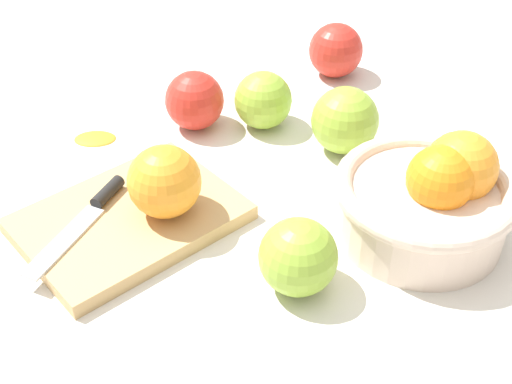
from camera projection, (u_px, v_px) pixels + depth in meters
ground_plane at (224, 197)px, 0.75m from camera, size 2.40×2.40×0.00m
bowl at (429, 198)px, 0.67m from camera, size 0.18×0.18×0.11m
cutting_board at (130, 220)px, 0.70m from camera, size 0.25×0.21×0.02m
orange_on_board at (164, 182)px, 0.68m from camera, size 0.08×0.08×0.08m
knife at (90, 212)px, 0.69m from camera, size 0.13×0.11×0.01m
apple_front_center at (195, 100)px, 0.84m from camera, size 0.07×0.07×0.07m
apple_mid_left at (345, 120)px, 0.80m from camera, size 0.08×0.08×0.08m
apple_front_left at (336, 50)px, 0.94m from camera, size 0.08×0.08×0.08m
apple_front_left_2 at (263, 100)px, 0.84m from camera, size 0.07×0.07×0.07m
apple_back_center at (298, 257)px, 0.62m from camera, size 0.07×0.07×0.07m
citrus_peel at (95, 136)px, 0.84m from camera, size 0.06×0.06×0.01m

